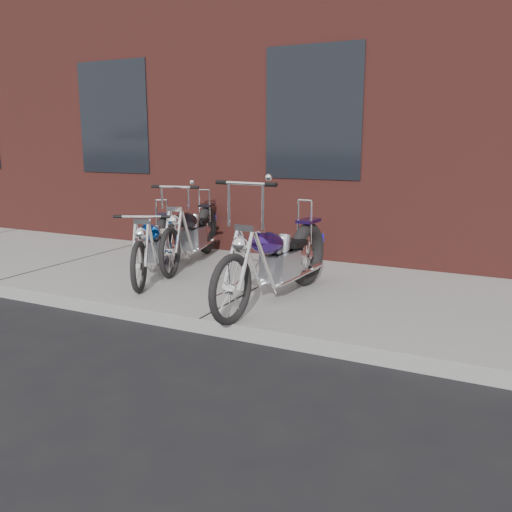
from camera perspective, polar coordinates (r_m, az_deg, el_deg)
The scene contains 6 objects.
ground at distance 5.33m, azimuth -5.93°, elevation -8.12°, with size 120.00×120.00×0.00m, color black.
sidewalk at distance 6.56m, azimuth 1.04°, elevation -3.47°, with size 22.00×3.00×0.15m, color gray.
building_brick at distance 12.70m, azimuth 14.69°, elevation 21.55°, with size 22.00×10.00×8.00m, color #5C2520.
chopper_purple at distance 5.72m, azimuth 2.19°, elevation -0.66°, with size 0.57×2.34×1.31m.
chopper_blue at distance 6.92m, azimuth -10.73°, elevation 0.95°, with size 0.95×1.92×0.90m.
chopper_third at distance 7.55m, azimuth -6.81°, elevation 2.23°, with size 0.74×2.18×1.13m.
Camera 1 is at (2.69, -4.22, 1.84)m, focal length 38.00 mm.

